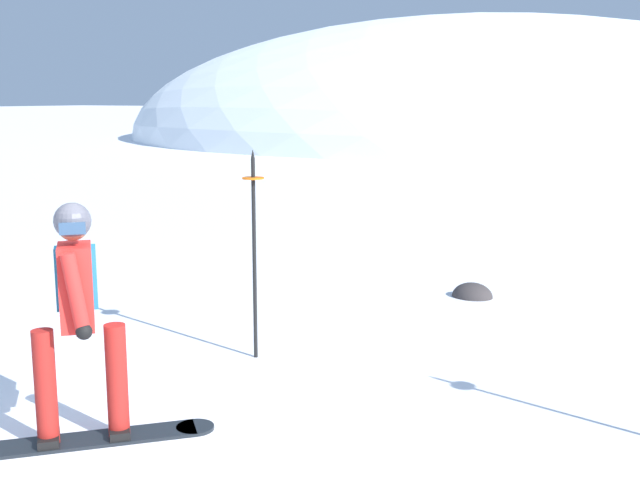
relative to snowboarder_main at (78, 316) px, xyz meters
name	(u,v)px	position (x,y,z in m)	size (l,w,h in m)	color
ground_plane	(113,469)	(0.48, -0.24, -0.92)	(300.00, 300.00, 0.00)	white
ridge_peak_main	(471,138)	(-10.44, 41.61, -0.92)	(40.80, 36.72, 13.79)	white
snowboarder_main	(78,316)	(0.00, 0.00, 0.00)	(1.39, 1.38, 1.71)	black
piste_marker_near	(254,241)	(0.08, 2.11, 0.19)	(0.20, 0.20, 1.95)	black
rock_dark	(472,297)	(1.17, 5.27, -0.92)	(0.50, 0.42, 0.35)	#383333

